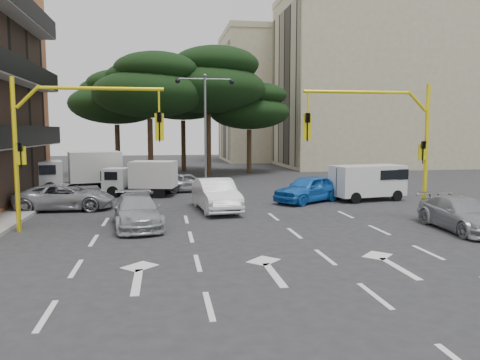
# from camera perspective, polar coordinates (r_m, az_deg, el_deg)

# --- Properties ---
(ground) EXTENTS (120.00, 120.00, 0.00)m
(ground) POSITION_cam_1_polar(r_m,az_deg,el_deg) (17.90, 0.43, -6.73)
(ground) COLOR #28282B
(ground) RESTS_ON ground
(median_strip) EXTENTS (1.40, 6.00, 0.15)m
(median_strip) POSITION_cam_1_polar(r_m,az_deg,el_deg) (33.56, -4.20, -0.62)
(median_strip) COLOR gray
(median_strip) RESTS_ON ground
(apartment_beige_near) EXTENTS (20.20, 12.15, 18.70)m
(apartment_beige_near) POSITION_cam_1_polar(r_m,az_deg,el_deg) (54.54, 15.90, 11.48)
(apartment_beige_near) COLOR tan
(apartment_beige_near) RESTS_ON ground
(apartment_beige_far) EXTENTS (16.20, 12.15, 16.70)m
(apartment_beige_far) POSITION_cam_1_polar(r_m,az_deg,el_deg) (63.39, 5.32, 9.98)
(apartment_beige_far) COLOR tan
(apartment_beige_far) RESTS_ON ground
(pine_left_near) EXTENTS (9.15, 9.15, 10.23)m
(pine_left_near) POSITION_cam_1_polar(r_m,az_deg,el_deg) (39.34, -10.92, 11.25)
(pine_left_near) COLOR #382616
(pine_left_near) RESTS_ON ground
(pine_center) EXTENTS (9.98, 9.98, 11.16)m
(pine_center) POSITION_cam_1_polar(r_m,az_deg,el_deg) (41.58, -3.81, 12.01)
(pine_center) COLOR #382616
(pine_center) RESTS_ON ground
(pine_left_far) EXTENTS (8.32, 8.32, 9.30)m
(pine_left_far) POSITION_cam_1_polar(r_m,az_deg,el_deg) (43.44, -14.77, 9.74)
(pine_left_far) COLOR #382616
(pine_left_far) RESTS_ON ground
(pine_right) EXTENTS (7.49, 7.49, 8.37)m
(pine_right) POSITION_cam_1_polar(r_m,az_deg,el_deg) (43.96, 1.22, 8.98)
(pine_right) COLOR #382616
(pine_right) RESTS_ON ground
(pine_back) EXTENTS (9.15, 9.15, 10.23)m
(pine_back) POSITION_cam_1_polar(r_m,az_deg,el_deg) (46.35, -6.91, 10.51)
(pine_back) COLOR #382616
(pine_back) RESTS_ON ground
(signal_mast_right) EXTENTS (5.79, 0.37, 6.00)m
(signal_mast_right) POSITION_cam_1_polar(r_m,az_deg,el_deg) (21.54, 17.73, 5.56)
(signal_mast_right) COLOR yellow
(signal_mast_right) RESTS_ON ground
(signal_mast_left) EXTENTS (5.79, 0.37, 6.00)m
(signal_mast_left) POSITION_cam_1_polar(r_m,az_deg,el_deg) (19.58, -20.74, 5.44)
(signal_mast_left) COLOR yellow
(signal_mast_left) RESTS_ON ground
(street_lamp_center) EXTENTS (4.16, 0.36, 7.77)m
(street_lamp_center) POSITION_cam_1_polar(r_m,az_deg,el_deg) (33.37, -4.27, 8.55)
(street_lamp_center) COLOR slate
(street_lamp_center) RESTS_ON median_strip
(car_white_hatch) EXTENTS (2.16, 4.93, 1.58)m
(car_white_hatch) POSITION_cam_1_polar(r_m,az_deg,el_deg) (23.20, -2.94, -1.82)
(car_white_hatch) COLOR white
(car_white_hatch) RESTS_ON ground
(car_blue_compact) EXTENTS (4.63, 3.85, 1.49)m
(car_blue_compact) POSITION_cam_1_polar(r_m,az_deg,el_deg) (26.19, 8.32, -1.07)
(car_blue_compact) COLOR blue
(car_blue_compact) RESTS_ON ground
(car_silver_wagon) EXTENTS (2.44, 4.78, 1.33)m
(car_silver_wagon) POSITION_cam_1_polar(r_m,az_deg,el_deg) (19.74, -12.45, -3.70)
(car_silver_wagon) COLOR #AAADB2
(car_silver_wagon) RESTS_ON ground
(car_silver_cross_a) EXTENTS (4.82, 2.29, 1.33)m
(car_silver_cross_a) POSITION_cam_1_polar(r_m,az_deg,el_deg) (24.97, -20.49, -1.92)
(car_silver_cross_a) COLOR #A4A6AC
(car_silver_cross_a) RESTS_ON ground
(car_silver_cross_b) EXTENTS (3.90, 2.08, 1.26)m
(car_silver_cross_b) POSITION_cam_1_polar(r_m,az_deg,el_deg) (30.42, -6.50, -0.28)
(car_silver_cross_b) COLOR gray
(car_silver_cross_b) RESTS_ON ground
(car_silver_parked) EXTENTS (1.99, 4.58, 1.31)m
(car_silver_parked) POSITION_cam_1_polar(r_m,az_deg,el_deg) (20.59, 25.39, -3.77)
(car_silver_parked) COLOR #9EA0A6
(car_silver_parked) RESTS_ON ground
(van_white) EXTENTS (4.34, 2.54, 2.04)m
(van_white) POSITION_cam_1_polar(r_m,az_deg,el_deg) (27.58, 15.30, -0.29)
(van_white) COLOR silver
(van_white) RESTS_ON ground
(box_truck_a) EXTENTS (5.69, 3.44, 2.61)m
(box_truck_a) POSITION_cam_1_polar(r_m,az_deg,el_deg) (31.61, -18.97, 0.90)
(box_truck_a) COLOR silver
(box_truck_a) RESTS_ON ground
(box_truck_b) EXTENTS (4.64, 2.76, 2.13)m
(box_truck_b) POSITION_cam_1_polar(r_m,az_deg,el_deg) (28.88, -11.99, 0.16)
(box_truck_b) COLOR silver
(box_truck_b) RESTS_ON ground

